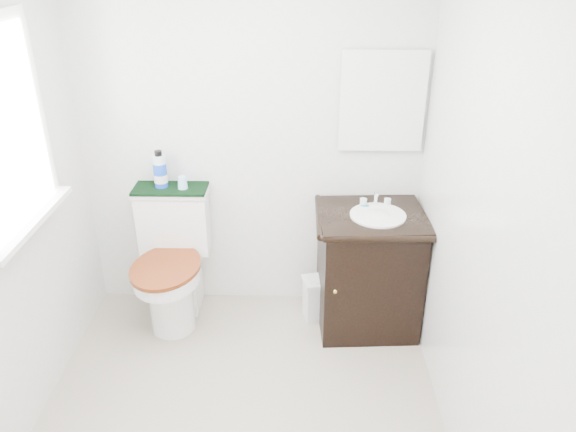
{
  "coord_description": "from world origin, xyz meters",
  "views": [
    {
      "loc": [
        0.31,
        -2.21,
        2.34
      ],
      "look_at": [
        0.25,
        0.75,
        0.88
      ],
      "focal_mm": 35.0,
      "sensor_mm": 36.0,
      "label": 1
    }
  ],
  "objects_px": {
    "vanity": "(369,268)",
    "cup": "(182,182)",
    "trash_bin": "(319,298)",
    "mouthwash_bottle": "(160,170)",
    "toilet": "(173,267)"
  },
  "relations": [
    {
      "from": "toilet",
      "to": "mouthwash_bottle",
      "type": "distance_m",
      "value": 0.65
    },
    {
      "from": "trash_bin",
      "to": "cup",
      "type": "relative_size",
      "value": 3.83
    },
    {
      "from": "vanity",
      "to": "cup",
      "type": "height_order",
      "value": "cup"
    },
    {
      "from": "vanity",
      "to": "mouthwash_bottle",
      "type": "height_order",
      "value": "mouthwash_bottle"
    },
    {
      "from": "mouthwash_bottle",
      "to": "cup",
      "type": "relative_size",
      "value": 3.03
    },
    {
      "from": "toilet",
      "to": "vanity",
      "type": "height_order",
      "value": "vanity"
    },
    {
      "from": "toilet",
      "to": "vanity",
      "type": "relative_size",
      "value": 0.96
    },
    {
      "from": "vanity",
      "to": "trash_bin",
      "type": "bearing_deg",
      "value": 170.93
    },
    {
      "from": "vanity",
      "to": "cup",
      "type": "distance_m",
      "value": 1.32
    },
    {
      "from": "cup",
      "to": "mouthwash_bottle",
      "type": "bearing_deg",
      "value": 169.62
    },
    {
      "from": "trash_bin",
      "to": "mouthwash_bottle",
      "type": "bearing_deg",
      "value": 171.71
    },
    {
      "from": "trash_bin",
      "to": "cup",
      "type": "distance_m",
      "value": 1.19
    },
    {
      "from": "vanity",
      "to": "mouthwash_bottle",
      "type": "bearing_deg",
      "value": 171.53
    },
    {
      "from": "vanity",
      "to": "cup",
      "type": "relative_size",
      "value": 11.46
    },
    {
      "from": "mouthwash_bottle",
      "to": "cup",
      "type": "distance_m",
      "value": 0.16
    }
  ]
}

